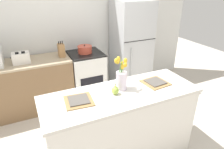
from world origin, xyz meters
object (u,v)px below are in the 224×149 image
at_px(toaster, 21,58).
at_px(knife_block, 61,50).
at_px(flower_vase, 121,78).
at_px(refrigerator, 131,47).
at_px(pear_figurine, 115,90).
at_px(cooking_pot, 85,49).
at_px(plate_setting_right, 155,82).
at_px(stove_range, 87,75).
at_px(plate_setting_left, 79,100).

xyz_separation_m(toaster, knife_block, (0.64, 0.04, 0.03)).
distance_m(flower_vase, toaster, 1.79).
relative_size(refrigerator, knife_block, 6.58).
bearing_deg(toaster, pear_figurine, -60.33).
bearing_deg(pear_figurine, cooking_pot, 83.84).
bearing_deg(knife_block, pear_figurine, -81.25).
height_order(pear_figurine, plate_setting_right, pear_figurine).
bearing_deg(plate_setting_right, toaster, 133.59).
distance_m(plate_setting_right, cooking_pot, 1.63).
bearing_deg(pear_figurine, refrigerator, 54.90).
xyz_separation_m(stove_range, toaster, (-1.07, -0.04, 0.54)).
bearing_deg(pear_figurine, plate_setting_left, 175.11).
relative_size(plate_setting_right, cooking_pot, 1.21).
height_order(stove_range, refrigerator, refrigerator).
relative_size(flower_vase, plate_setting_left, 1.33).
xyz_separation_m(stove_range, flower_vase, (-0.06, -1.52, 0.64)).
bearing_deg(toaster, plate_setting_left, -72.49).
bearing_deg(flower_vase, toaster, 124.27).
xyz_separation_m(plate_setting_left, toaster, (-0.48, 1.53, 0.04)).
relative_size(refrigerator, plate_setting_right, 5.68).
bearing_deg(knife_block, flower_vase, -76.54).
bearing_deg(knife_block, refrigerator, 0.12).
xyz_separation_m(pear_figurine, plate_setting_right, (0.56, 0.03, -0.04)).
xyz_separation_m(stove_range, cooking_pot, (-0.00, 0.01, 0.52)).
bearing_deg(cooking_pot, plate_setting_left, -110.22).
bearing_deg(cooking_pot, toaster, -177.06).
height_order(plate_setting_left, toaster, toaster).
xyz_separation_m(stove_range, plate_setting_left, (-0.59, -1.57, 0.50)).
relative_size(refrigerator, cooking_pot, 6.86).
bearing_deg(plate_setting_left, knife_block, 84.11).
xyz_separation_m(stove_range, pear_figurine, (-0.18, -1.60, 0.54)).
bearing_deg(plate_setting_right, cooking_pot, 103.83).
height_order(flower_vase, plate_setting_right, flower_vase).
bearing_deg(cooking_pot, refrigerator, -0.79).
xyz_separation_m(flower_vase, pear_figurine, (-0.12, -0.09, -0.09)).
xyz_separation_m(pear_figurine, toaster, (-0.89, 1.56, -0.01)).
bearing_deg(flower_vase, knife_block, 103.46).
distance_m(stove_range, knife_block, 0.70).
distance_m(plate_setting_left, plate_setting_right, 0.97).
relative_size(plate_setting_right, knife_block, 1.16).
xyz_separation_m(pear_figurine, knife_block, (-0.25, 1.60, 0.02)).
relative_size(pear_figurine, knife_block, 0.49).
relative_size(refrigerator, pear_figurine, 13.36).
bearing_deg(stove_range, cooking_pot, 103.36).
bearing_deg(plate_setting_left, stove_range, 69.51).
bearing_deg(pear_figurine, knife_block, 98.75).
height_order(stove_range, pear_figurine, pear_figurine).
relative_size(refrigerator, flower_vase, 4.26).
relative_size(plate_setting_right, toaster, 1.12).
distance_m(plate_setting_right, knife_block, 1.77).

